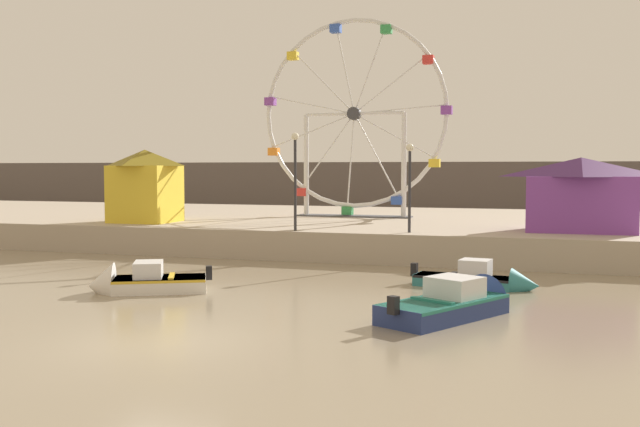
{
  "coord_description": "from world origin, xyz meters",
  "views": [
    {
      "loc": [
        8.47,
        -14.19,
        3.89
      ],
      "look_at": [
        0.72,
        9.53,
        2.35
      ],
      "focal_mm": 40.93,
      "sensor_mm": 36.0,
      "label": 1
    }
  ],
  "objects_px": {
    "ferris_wheel_white_frame": "(354,118)",
    "carnival_booth_purple_stall": "(581,193)",
    "motorboat_teal_painted": "(484,280)",
    "motorboat_white_red_stripe": "(138,283)",
    "promenade_lamp_near": "(295,167)",
    "motorboat_navy_blue": "(463,302)",
    "carnival_booth_yellow_awning": "(145,185)",
    "promenade_lamp_far": "(410,174)"
  },
  "relations": [
    {
      "from": "carnival_booth_yellow_awning",
      "to": "promenade_lamp_far",
      "type": "bearing_deg",
      "value": -8.82
    },
    {
      "from": "carnival_booth_purple_stall",
      "to": "carnival_booth_yellow_awning",
      "type": "xyz_separation_m",
      "value": [
        -20.19,
        -0.74,
        0.24
      ]
    },
    {
      "from": "promenade_lamp_near",
      "to": "motorboat_navy_blue",
      "type": "bearing_deg",
      "value": -48.91
    },
    {
      "from": "motorboat_navy_blue",
      "to": "motorboat_teal_painted",
      "type": "distance_m",
      "value": 4.53
    },
    {
      "from": "motorboat_white_red_stripe",
      "to": "ferris_wheel_white_frame",
      "type": "bearing_deg",
      "value": -123.16
    },
    {
      "from": "carnival_booth_purple_stall",
      "to": "motorboat_white_red_stripe",
      "type": "bearing_deg",
      "value": -138.48
    },
    {
      "from": "motorboat_white_red_stripe",
      "to": "carnival_booth_yellow_awning",
      "type": "relative_size",
      "value": 1.1
    },
    {
      "from": "motorboat_white_red_stripe",
      "to": "motorboat_teal_painted",
      "type": "xyz_separation_m",
      "value": [
        10.34,
        4.14,
        -0.03
      ]
    },
    {
      "from": "motorboat_teal_painted",
      "to": "promenade_lamp_far",
      "type": "height_order",
      "value": "promenade_lamp_far"
    },
    {
      "from": "promenade_lamp_far",
      "to": "ferris_wheel_white_frame",
      "type": "bearing_deg",
      "value": 118.65
    },
    {
      "from": "ferris_wheel_white_frame",
      "to": "promenade_lamp_near",
      "type": "height_order",
      "value": "ferris_wheel_white_frame"
    },
    {
      "from": "motorboat_teal_painted",
      "to": "carnival_booth_yellow_awning",
      "type": "xyz_separation_m",
      "value": [
        -17.07,
        7.32,
        2.83
      ]
    },
    {
      "from": "motorboat_teal_painted",
      "to": "promenade_lamp_far",
      "type": "xyz_separation_m",
      "value": [
        -3.56,
        5.52,
        3.4
      ]
    },
    {
      "from": "motorboat_teal_painted",
      "to": "promenade_lamp_near",
      "type": "distance_m",
      "value": 10.33
    },
    {
      "from": "ferris_wheel_white_frame",
      "to": "carnival_booth_yellow_awning",
      "type": "relative_size",
      "value": 3.01
    },
    {
      "from": "motorboat_white_red_stripe",
      "to": "promenade_lamp_near",
      "type": "height_order",
      "value": "promenade_lamp_near"
    },
    {
      "from": "motorboat_white_red_stripe",
      "to": "carnival_booth_purple_stall",
      "type": "relative_size",
      "value": 0.82
    },
    {
      "from": "carnival_booth_purple_stall",
      "to": "promenade_lamp_far",
      "type": "relative_size",
      "value": 1.31
    },
    {
      "from": "carnival_booth_yellow_awning",
      "to": "motorboat_navy_blue",
      "type": "bearing_deg",
      "value": -36.18
    },
    {
      "from": "carnival_booth_yellow_awning",
      "to": "carnival_booth_purple_stall",
      "type": "bearing_deg",
      "value": 0.87
    },
    {
      "from": "promenade_lamp_near",
      "to": "carnival_booth_yellow_awning",
      "type": "bearing_deg",
      "value": 164.43
    },
    {
      "from": "motorboat_white_red_stripe",
      "to": "ferris_wheel_white_frame",
      "type": "height_order",
      "value": "ferris_wheel_white_frame"
    },
    {
      "from": "promenade_lamp_far",
      "to": "carnival_booth_purple_stall",
      "type": "bearing_deg",
      "value": 20.79
    },
    {
      "from": "ferris_wheel_white_frame",
      "to": "carnival_booth_purple_stall",
      "type": "height_order",
      "value": "ferris_wheel_white_frame"
    },
    {
      "from": "promenade_lamp_near",
      "to": "ferris_wheel_white_frame",
      "type": "bearing_deg",
      "value": 90.11
    },
    {
      "from": "ferris_wheel_white_frame",
      "to": "motorboat_white_red_stripe",
      "type": "bearing_deg",
      "value": -96.17
    },
    {
      "from": "ferris_wheel_white_frame",
      "to": "carnival_booth_purple_stall",
      "type": "distance_m",
      "value": 13.58
    },
    {
      "from": "carnival_booth_yellow_awning",
      "to": "promenade_lamp_far",
      "type": "distance_m",
      "value": 13.63
    },
    {
      "from": "motorboat_white_red_stripe",
      "to": "motorboat_navy_blue",
      "type": "height_order",
      "value": "motorboat_navy_blue"
    },
    {
      "from": "carnival_booth_purple_stall",
      "to": "promenade_lamp_near",
      "type": "bearing_deg",
      "value": -165.18
    },
    {
      "from": "motorboat_teal_painted",
      "to": "ferris_wheel_white_frame",
      "type": "distance_m",
      "value": 17.72
    },
    {
      "from": "motorboat_teal_painted",
      "to": "promenade_lamp_far",
      "type": "bearing_deg",
      "value": 129.73
    },
    {
      "from": "motorboat_navy_blue",
      "to": "ferris_wheel_white_frame",
      "type": "xyz_separation_m",
      "value": [
        -8.23,
        18.8,
        6.31
      ]
    },
    {
      "from": "motorboat_navy_blue",
      "to": "promenade_lamp_far",
      "type": "distance_m",
      "value": 11.14
    },
    {
      "from": "carnival_booth_purple_stall",
      "to": "promenade_lamp_far",
      "type": "height_order",
      "value": "promenade_lamp_far"
    },
    {
      "from": "motorboat_teal_painted",
      "to": "carnival_booth_yellow_awning",
      "type": "bearing_deg",
      "value": 163.68
    },
    {
      "from": "motorboat_teal_painted",
      "to": "carnival_booth_purple_stall",
      "type": "bearing_deg",
      "value": 75.69
    },
    {
      "from": "motorboat_navy_blue",
      "to": "ferris_wheel_white_frame",
      "type": "bearing_deg",
      "value": 51.49
    },
    {
      "from": "motorboat_navy_blue",
      "to": "promenade_lamp_near",
      "type": "relative_size",
      "value": 1.2
    },
    {
      "from": "ferris_wheel_white_frame",
      "to": "promenade_lamp_far",
      "type": "xyz_separation_m",
      "value": [
        4.78,
        -8.75,
        -2.98
      ]
    },
    {
      "from": "ferris_wheel_white_frame",
      "to": "promenade_lamp_near",
      "type": "bearing_deg",
      "value": -89.89
    },
    {
      "from": "carnival_booth_yellow_awning",
      "to": "promenade_lamp_far",
      "type": "xyz_separation_m",
      "value": [
        13.5,
        -1.8,
        0.56
      ]
    }
  ]
}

